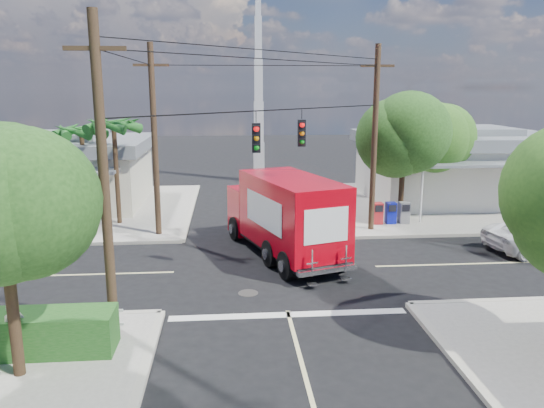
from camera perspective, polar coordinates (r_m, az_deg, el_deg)
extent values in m
plane|color=black|center=(21.05, 0.45, -7.03)|extent=(120.00, 120.00, 0.00)
cube|color=gray|center=(34.04, 17.47, 0.07)|extent=(14.00, 14.00, 0.14)
cube|color=#A8A394|center=(32.07, 5.80, -0.15)|extent=(0.25, 14.00, 0.14)
cube|color=#A8A394|center=(27.87, 22.82, -2.99)|extent=(14.00, 0.25, 0.14)
cube|color=gray|center=(32.85, -20.88, -0.61)|extent=(14.00, 14.00, 0.14)
cube|color=#A8A394|center=(31.61, -8.61, -0.41)|extent=(0.25, 14.00, 0.14)
cube|color=#A8A394|center=(26.41, -24.99, -4.01)|extent=(14.00, 0.25, 0.14)
cube|color=beige|center=(30.63, -1.24, -0.80)|extent=(0.12, 12.00, 0.01)
cube|color=beige|center=(24.06, 25.03, -5.71)|extent=(12.00, 0.12, 0.01)
cube|color=beige|center=(22.51, -26.02, -7.02)|extent=(12.00, 0.12, 0.01)
cube|color=silver|center=(17.07, 1.79, -11.81)|extent=(7.50, 0.40, 0.01)
cube|color=silver|center=(35.22, 19.31, 3.28)|extent=(11.00, 8.00, 3.40)
cube|color=slate|center=(34.98, 19.55, 6.59)|extent=(11.80, 8.80, 0.70)
cube|color=slate|center=(34.94, 19.61, 7.41)|extent=(6.05, 4.40, 0.50)
cube|color=slate|center=(30.69, 23.14, 3.99)|extent=(9.90, 1.80, 0.15)
cylinder|color=silver|center=(28.41, 15.76, 0.95)|extent=(0.12, 0.12, 2.90)
cube|color=beige|center=(34.24, -22.03, 2.65)|extent=(10.00, 8.00, 3.20)
cube|color=slate|center=(34.00, -22.30, 5.89)|extent=(10.80, 8.80, 0.70)
cube|color=slate|center=(33.95, -22.36, 6.73)|extent=(5.50, 4.40, 0.50)
cube|color=slate|center=(29.49, -24.95, 3.13)|extent=(9.00, 1.80, 0.15)
cylinder|color=silver|center=(27.83, -17.51, 0.40)|extent=(0.12, 0.12, 2.70)
cube|color=silver|center=(40.21, -1.42, 4.54)|extent=(0.80, 0.80, 3.00)
cube|color=silver|center=(39.91, -1.44, 8.81)|extent=(0.70, 0.70, 3.00)
cube|color=silver|center=(39.83, -1.47, 13.12)|extent=(0.60, 0.60, 3.00)
cube|color=silver|center=(39.98, -1.49, 17.42)|extent=(0.50, 0.50, 3.00)
cylinder|color=#422D1C|center=(14.23, -26.17, -9.54)|extent=(0.28, 0.28, 3.71)
sphere|color=#1C4315|center=(13.59, -27.10, -0.39)|extent=(3.71, 3.71, 3.71)
sphere|color=#1C4315|center=(13.21, -26.13, -1.15)|extent=(3.25, 3.25, 3.25)
cylinder|color=#422D1C|center=(28.46, 13.79, 2.31)|extent=(0.28, 0.28, 4.10)
sphere|color=#1C4315|center=(28.14, 14.06, 7.44)|extent=(4.10, 4.10, 4.10)
sphere|color=#1C4315|center=(28.19, 13.18, 8.02)|extent=(3.33, 3.33, 3.33)
sphere|color=#1C4315|center=(27.98, 14.92, 7.11)|extent=(3.58, 3.58, 3.58)
cylinder|color=#422D1C|center=(31.43, 17.01, 2.58)|extent=(0.28, 0.28, 3.58)
sphere|color=#2D5B1C|center=(31.15, 17.27, 6.64)|extent=(3.58, 3.58, 3.58)
sphere|color=#2D5B1C|center=(31.17, 16.47, 7.10)|extent=(2.91, 2.91, 2.91)
sphere|color=#2D5B1C|center=(31.01, 18.07, 6.35)|extent=(3.14, 3.14, 3.14)
cylinder|color=#422D1C|center=(28.19, -16.36, 3.00)|extent=(0.24, 0.24, 5.00)
cone|color=#1C5A1D|center=(27.74, -14.85, 8.35)|extent=(0.50, 2.06, 0.98)
cone|color=#1C5A1D|center=(28.49, -15.29, 8.43)|extent=(1.92, 1.68, 0.98)
cone|color=#1C5A1D|center=(28.80, -16.73, 8.38)|extent=(2.12, 0.95, 0.98)
cone|color=#1C5A1D|center=(28.46, -18.14, 8.25)|extent=(1.34, 2.07, 0.98)
cone|color=#1C5A1D|center=(27.70, -18.51, 8.12)|extent=(1.34, 2.07, 0.98)
cone|color=#1C5A1D|center=(27.09, -17.48, 8.11)|extent=(2.12, 0.95, 0.98)
cone|color=#1C5A1D|center=(27.11, -15.82, 8.21)|extent=(1.92, 1.68, 0.98)
cylinder|color=#422D1C|center=(30.12, -19.51, 2.98)|extent=(0.24, 0.24, 4.60)
cone|color=#1C5A1D|center=(29.63, -18.15, 7.61)|extent=(0.50, 2.06, 0.98)
cone|color=#1C5A1D|center=(30.39, -18.48, 7.69)|extent=(1.92, 1.68, 0.98)
cone|color=#1C5A1D|center=(30.75, -19.79, 7.65)|extent=(2.12, 0.95, 0.98)
cone|color=#1C5A1D|center=(30.45, -21.14, 7.51)|extent=(1.34, 2.07, 0.98)
cone|color=#1C5A1D|center=(29.70, -21.56, 7.37)|extent=(1.34, 2.07, 0.98)
cone|color=#1C5A1D|center=(29.06, -20.67, 7.35)|extent=(2.12, 0.95, 0.98)
cone|color=#1C5A1D|center=(29.03, -19.12, 7.46)|extent=(1.92, 1.68, 0.98)
cylinder|color=#473321|center=(15.16, -17.62, 2.31)|extent=(0.28, 0.28, 9.00)
cube|color=#473321|center=(14.99, -18.52, 15.60)|extent=(1.60, 0.12, 0.12)
cylinder|color=#473321|center=(26.05, 10.95, 6.67)|extent=(0.28, 0.28, 9.00)
cube|color=#473321|center=(25.95, 11.28, 14.38)|extent=(1.60, 0.12, 0.12)
cylinder|color=#473321|center=(25.32, -12.51, 6.44)|extent=(0.28, 0.28, 9.00)
cube|color=#473321|center=(25.21, -12.89, 14.37)|extent=(1.60, 0.12, 0.12)
cylinder|color=black|center=(19.86, 0.49, 10.09)|extent=(10.43, 10.43, 0.04)
cube|color=black|center=(19.07, -1.71, 7.12)|extent=(0.30, 0.24, 1.05)
sphere|color=red|center=(18.90, -1.69, 8.08)|extent=(0.20, 0.20, 0.20)
cube|color=black|center=(21.14, 3.20, 7.63)|extent=(0.30, 0.24, 1.05)
sphere|color=red|center=(20.98, 3.27, 8.49)|extent=(0.20, 0.20, 0.20)
cube|color=silver|center=(16.70, -25.92, -11.88)|extent=(5.94, 0.05, 0.08)
cube|color=silver|center=(16.55, -26.05, -10.61)|extent=(5.94, 0.05, 0.08)
cube|color=silver|center=(15.85, -16.29, -11.80)|extent=(0.09, 0.06, 1.00)
cube|color=#AE1C21|center=(27.78, 11.28, -0.97)|extent=(0.50, 0.50, 1.10)
cube|color=#0B149E|center=(27.98, 12.65, -0.94)|extent=(0.50, 0.50, 1.10)
cube|color=slate|center=(28.20, 14.01, -0.91)|extent=(0.50, 0.50, 1.10)
cube|color=black|center=(22.75, 1.16, -4.09)|extent=(4.60, 8.05, 0.25)
cube|color=#BD0211|center=(25.24, -1.66, -0.57)|extent=(2.79, 2.35, 2.18)
cube|color=black|center=(25.79, -2.23, 0.60)|extent=(2.05, 0.89, 0.94)
cube|color=silver|center=(26.21, -2.36, -1.65)|extent=(2.20, 0.83, 0.35)
cube|color=#BD0211|center=(21.59, 2.15, -0.92)|extent=(4.16, 6.23, 2.87)
cube|color=white|center=(22.11, 5.10, -0.25)|extent=(1.15, 3.39, 1.29)
cube|color=white|center=(21.06, -0.94, -0.84)|extent=(1.15, 3.39, 1.29)
cube|color=white|center=(19.06, 5.87, -2.33)|extent=(1.70, 0.58, 1.29)
cube|color=silver|center=(19.43, 5.95, -7.08)|extent=(2.33, 0.99, 0.18)
cube|color=silver|center=(18.88, 4.31, -6.36)|extent=(0.44, 0.20, 0.99)
cube|color=silver|center=(19.53, 7.94, -5.80)|extent=(0.44, 0.20, 0.99)
cylinder|color=black|center=(24.92, -3.96, -2.65)|extent=(0.64, 1.13, 1.09)
cylinder|color=black|center=(25.73, 0.83, -2.14)|extent=(0.64, 1.13, 1.09)
cylinder|color=black|center=(19.82, 1.58, -6.63)|extent=(0.64, 1.13, 1.09)
cylinder|color=black|center=(20.82, 7.31, -5.77)|extent=(0.64, 1.13, 1.09)
imported|color=#B8B49E|center=(15.36, -25.91, -12.22)|extent=(0.69, 0.65, 1.57)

